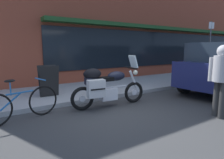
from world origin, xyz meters
The scene contains 8 objects.
ground_plane centered at (0.00, 0.00, 0.00)m, with size 80.00×80.00×0.00m, color #343434.
storefront_building centered at (6.45, 4.07, 3.57)m, with size 20.91×0.90×7.31m.
sidewalk_curb centered at (9.00, 2.51, 0.06)m, with size 30.00×2.80×0.12m.
touring_motorcycle centered at (-0.07, 0.48, 0.60)m, with size 2.18×0.62×1.39m.
parked_bicycle centered at (-2.15, 0.63, 0.38)m, with size 1.70×0.60×0.94m.
pedestrian_walking centered at (1.73, -1.58, 1.04)m, with size 0.46×0.55×1.65m.
sandwich_board_sign centered at (-1.16, 2.07, 0.60)m, with size 0.55×0.41×0.94m.
parking_sign_pole centered at (6.91, 1.82, 1.75)m, with size 0.44×0.07×2.79m.
Camera 1 is at (-2.66, -3.83, 1.58)m, focal length 30.77 mm.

